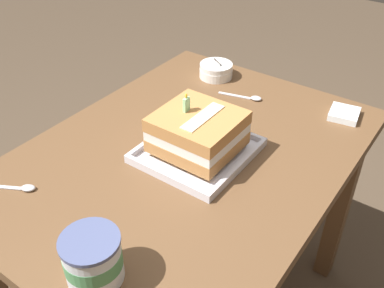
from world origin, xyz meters
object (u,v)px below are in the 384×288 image
Objects in this scene: bowl_stack at (216,70)px; serving_spoon_by_bowls at (23,188)px; birthday_cake at (198,131)px; serving_spoon_near_tray at (251,98)px; napkin_pile at (344,114)px; ice_cream_tub at (93,259)px; foil_tray at (198,152)px.

serving_spoon_by_bowls is at bearing 175.67° from bowl_stack.
birthday_cake reaches higher than serving_spoon_by_bowls.
serving_spoon_near_tray is (-0.07, -0.18, -0.02)m from bowl_stack.
bowl_stack is at bearing 70.13° from serving_spoon_near_tray.
napkin_pile is at bearing -75.93° from serving_spoon_near_tray.
ice_cream_tub is at bearing -173.27° from serving_spoon_near_tray.
foil_tray is 0.07m from birthday_cake.
foil_tray is at bearing 148.12° from napkin_pile.
bowl_stack is 1.14× the size of napkin_pile.
birthday_cake is 1.43× the size of serving_spoon_near_tray.
birthday_cake is 1.78× the size of ice_cream_tub.
foil_tray is 2.38× the size of serving_spoon_by_bowls.
ice_cream_tub reaches higher than serving_spoon_by_bowls.
napkin_pile is (0.41, -0.26, 0.00)m from foil_tray.
birthday_cake reaches higher than ice_cream_tub.
ice_cream_tub is at bearing -171.45° from foil_tray.
ice_cream_tub is 0.80× the size of serving_spoon_near_tray.
birthday_cake is at bearing 90.00° from foil_tray.
serving_spoon_by_bowls is at bearing 161.38° from serving_spoon_near_tray.
bowl_stack is (0.41, 0.21, 0.02)m from foil_tray.
foil_tray reaches higher than serving_spoon_by_bowls.
napkin_pile is at bearing -89.30° from bowl_stack.
ice_cream_tub is at bearing -171.45° from birthday_cake.
serving_spoon_near_tray is 1.20× the size of serving_spoon_by_bowls.
birthday_cake is 2.03× the size of napkin_pile.
birthday_cake is at bearing -35.81° from serving_spoon_by_bowls.
serving_spoon_near_tray is (0.79, 0.09, -0.05)m from ice_cream_tub.
foil_tray reaches higher than serving_spoon_near_tray.
birthday_cake reaches higher than foil_tray.
serving_spoon_near_tray is (0.34, 0.03, -0.07)m from birthday_cake.
ice_cream_tub is 0.88m from napkin_pile.
serving_spoon_near_tray is at bearing 6.73° from ice_cream_tub.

